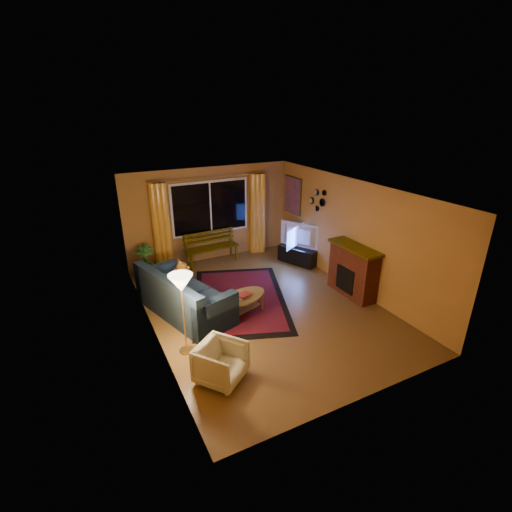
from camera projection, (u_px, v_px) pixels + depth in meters
name	position (u px, v px, depth m)	size (l,w,h in m)	color
floor	(262.00, 307.00, 7.87)	(4.50, 6.00, 0.02)	brown
ceiling	(263.00, 189.00, 6.90)	(4.50, 6.00, 0.02)	white
wall_back	(210.00, 214.00, 9.86)	(4.50, 0.02, 2.50)	#B9823C
wall_left	(148.00, 274.00, 6.44)	(0.02, 6.00, 2.50)	#B9823C
wall_right	(352.00, 235.00, 8.33)	(0.02, 6.00, 2.50)	#B9823C
window	(211.00, 208.00, 9.73)	(2.00, 0.02, 1.30)	black
curtain_rod	(210.00, 177.00, 9.39)	(0.03, 0.03, 3.20)	#BF8C3F
curtain_left	(161.00, 227.00, 9.24)	(0.36, 0.36, 2.24)	gold
curtain_right	(257.00, 214.00, 10.37)	(0.36, 0.36, 2.24)	gold
bench	(212.00, 255.00, 9.93)	(1.44, 0.42, 0.43)	#433702
potted_plant	(145.00, 262.00, 9.01)	(0.47, 0.47, 0.83)	#235B1E
sofa	(184.00, 293.00, 7.47)	(0.97, 2.25, 0.91)	#182B44
dog	(179.00, 273.00, 7.82)	(0.31, 0.43, 0.47)	olive
armchair	(221.00, 361.00, 5.67)	(0.67, 0.63, 0.69)	beige
floor_lamp	(184.00, 315.00, 6.17)	(0.24, 0.24, 1.47)	#BF8C3F
rug	(240.00, 298.00, 8.16)	(1.95, 3.08, 0.02)	#860903
coffee_table	(243.00, 305.00, 7.53)	(1.09, 1.09, 0.40)	olive
tv_console	(297.00, 255.00, 9.91)	(0.35, 1.06, 0.44)	black
television	(298.00, 236.00, 9.70)	(1.13, 0.15, 0.65)	black
fireplace	(353.00, 272.00, 8.18)	(0.40, 1.20, 1.10)	maroon
mirror_cluster	(317.00, 199.00, 9.17)	(0.06, 0.60, 0.56)	black
painting	(293.00, 195.00, 10.18)	(0.04, 0.76, 0.96)	#D04522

